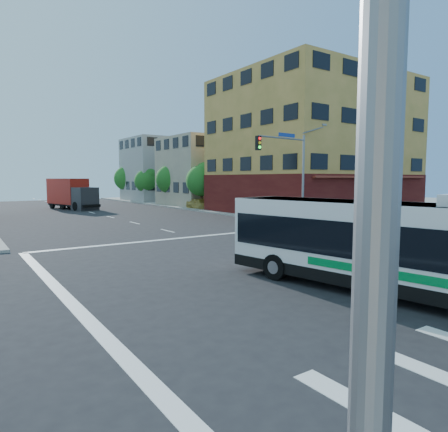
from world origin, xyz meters
TOP-DOWN VIEW (x-y plane):
  - ground at (0.00, 0.00)m, footprint 120.00×120.00m
  - sidewalk_ne at (35.00, 35.00)m, footprint 50.00×50.00m
  - corner_building_ne at (19.99, 18.48)m, footprint 18.10×15.44m
  - building_east_near at (16.98, 33.98)m, footprint 12.06×10.06m
  - building_east_far at (16.98, 47.98)m, footprint 12.06×10.06m
  - signal_mast_ne at (9.08, 10.62)m, footprint 7.91×1.13m
  - street_tree_a at (11.90, 27.92)m, footprint 3.60×3.60m
  - street_tree_b at (11.90, 35.92)m, footprint 3.80×3.80m
  - street_tree_c at (11.90, 43.92)m, footprint 3.40×3.40m
  - street_tree_d at (11.90, 51.92)m, footprint 4.00×4.00m
  - transit_bus at (-1.16, -4.48)m, footprint 4.10×11.00m
  - box_truck at (-0.44, 37.34)m, footprint 4.37×8.35m
  - parked_car at (11.68, 28.13)m, footprint 1.98×4.14m

SIDE VIEW (x-z plane):
  - ground at x=0.00m, z-range 0.00..0.00m
  - sidewalk_ne at x=35.00m, z-range 0.00..0.15m
  - parked_car at x=11.68m, z-range 0.00..1.36m
  - transit_bus at x=-1.16m, z-range -0.04..3.15m
  - box_truck at x=-0.44m, z-range -0.05..3.56m
  - street_tree_c at x=11.90m, z-range 0.82..6.11m
  - street_tree_a at x=11.90m, z-range 0.83..6.35m
  - street_tree_b at x=11.90m, z-range 0.85..6.65m
  - street_tree_d at x=11.90m, z-range 0.87..6.90m
  - building_east_near at x=16.98m, z-range 0.01..9.01m
  - signal_mast_ne at x=9.08m, z-range 0.95..9.02m
  - building_east_far at x=16.98m, z-range 0.01..10.01m
  - corner_building_ne at x=19.99m, z-range -1.11..12.89m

